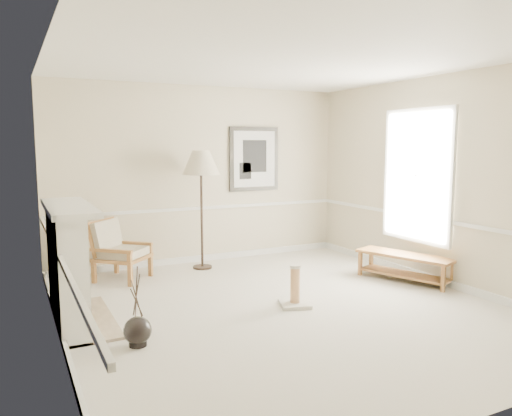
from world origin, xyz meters
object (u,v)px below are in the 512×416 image
(bench, at_px, (405,263))
(scratching_post, at_px, (295,293))
(armchair, at_px, (116,247))
(floor_vase, at_px, (138,331))
(floor_lamp, at_px, (201,166))

(bench, height_order, scratching_post, scratching_post)
(armchair, bearing_deg, floor_vase, -143.75)
(bench, bearing_deg, armchair, 152.13)
(armchair, bearing_deg, bench, -74.93)
(armchair, bearing_deg, scratching_post, -99.50)
(scratching_post, bearing_deg, armchair, 127.57)
(scratching_post, bearing_deg, floor_vase, -169.61)
(bench, relative_size, scratching_post, 2.84)
(floor_lamp, height_order, bench, floor_lamp)
(armchair, xyz_separation_m, floor_lamp, (1.34, 0.06, 1.15))
(floor_vase, xyz_separation_m, scratching_post, (2.00, 0.37, 0.01))
(floor_vase, xyz_separation_m, bench, (3.98, 0.63, 0.12))
(bench, bearing_deg, floor_lamp, 139.42)
(floor_lamp, bearing_deg, armchair, -177.58)
(floor_lamp, bearing_deg, scratching_post, -81.08)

